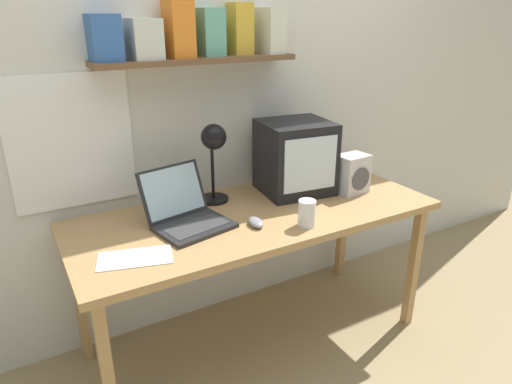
{
  "coord_description": "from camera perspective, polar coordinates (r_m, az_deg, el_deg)",
  "views": [
    {
      "loc": [
        -0.98,
        -1.71,
        1.62
      ],
      "look_at": [
        0.0,
        0.0,
        0.84
      ],
      "focal_mm": 32.0,
      "sensor_mm": 36.0,
      "label": 1
    }
  ],
  "objects": [
    {
      "name": "crt_monitor",
      "position": [
        2.36,
        4.91,
        4.36
      ],
      "size": [
        0.38,
        0.36,
        0.37
      ],
      "rotation": [
        0.0,
        0.0,
        -0.12
      ],
      "color": "black",
      "rests_on": "corner_desk"
    },
    {
      "name": "open_notebook",
      "position": [
        1.83,
        -14.89,
        -7.98
      ],
      "size": [
        0.31,
        0.22,
        0.0
      ],
      "rotation": [
        0.0,
        0.0,
        -0.28
      ],
      "color": "white",
      "rests_on": "corner_desk"
    },
    {
      "name": "computer_mouse",
      "position": [
        2.02,
        -0.01,
        -3.81
      ],
      "size": [
        0.07,
        0.11,
        0.03
      ],
      "rotation": [
        0.0,
        0.0,
        -0.15
      ],
      "color": "gray",
      "rests_on": "corner_desk"
    },
    {
      "name": "printed_handout",
      "position": [
        2.63,
        9.71,
        1.78
      ],
      "size": [
        0.29,
        0.26,
        0.0
      ],
      "rotation": [
        0.0,
        0.0,
        0.23
      ],
      "color": "silver",
      "rests_on": "corner_desk"
    },
    {
      "name": "desk_lamp",
      "position": [
        2.15,
        -5.33,
        5.44
      ],
      "size": [
        0.15,
        0.2,
        0.41
      ],
      "rotation": [
        0.0,
        0.0,
        -0.27
      ],
      "color": "black",
      "rests_on": "corner_desk"
    },
    {
      "name": "corner_desk",
      "position": [
        2.19,
        -0.0,
        -3.92
      ],
      "size": [
        1.73,
        0.71,
        0.74
      ],
      "color": "tan",
      "rests_on": "ground_plane"
    },
    {
      "name": "laptop",
      "position": [
        2.04,
        -8.86,
        -2.36
      ],
      "size": [
        0.37,
        0.38,
        0.24
      ],
      "rotation": [
        0.0,
        0.0,
        0.21
      ],
      "color": "#232326",
      "rests_on": "corner_desk"
    },
    {
      "name": "back_wall",
      "position": [
        2.36,
        -5.34,
        13.77
      ],
      "size": [
        5.6,
        0.24,
        2.6
      ],
      "color": "silver",
      "rests_on": "ground_plane"
    },
    {
      "name": "space_heater",
      "position": [
        2.41,
        11.88,
        2.25
      ],
      "size": [
        0.17,
        0.14,
        0.2
      ],
      "rotation": [
        0.0,
        0.0,
        0.08
      ],
      "color": "silver",
      "rests_on": "corner_desk"
    },
    {
      "name": "ground_plane",
      "position": [
        2.56,
        -0.0,
        -17.83
      ],
      "size": [
        12.0,
        12.0,
        0.0
      ],
      "primitive_type": "plane",
      "color": "#9B865F"
    },
    {
      "name": "juice_glass",
      "position": [
        2.01,
        6.36,
        -2.81
      ],
      "size": [
        0.08,
        0.08,
        0.12
      ],
      "color": "white",
      "rests_on": "corner_desk"
    }
  ]
}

